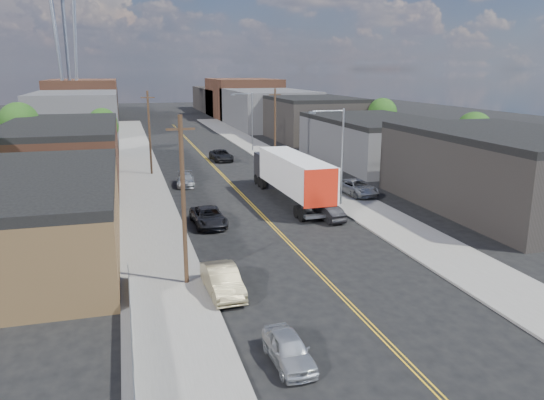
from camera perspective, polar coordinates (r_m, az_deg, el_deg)
ground at (r=81.33m, az=-7.62°, el=4.98°), size 260.00×260.00×0.00m
centerline at (r=66.72m, az=-5.75°, el=3.09°), size 0.32×120.00×0.01m
sidewalk_left at (r=65.77m, az=-13.93°, el=2.66°), size 5.00×140.00×0.15m
sidewalk_right at (r=68.95m, az=2.06°, el=3.57°), size 5.00×140.00×0.15m
warehouse_tan at (r=39.36m, az=-25.05°, el=-1.58°), size 12.00×22.00×5.60m
warehouse_brown at (r=64.58m, az=-21.63°, el=4.79°), size 12.00×26.00×6.60m
industrial_right_a at (r=52.46m, az=23.96°, el=2.96°), size 14.00×22.00×7.10m
industrial_right_b at (r=74.14m, az=11.14°, el=6.37°), size 14.00×24.00×6.10m
industrial_right_c at (r=97.82m, az=4.25°, el=8.79°), size 14.00×22.00×7.60m
skyline_left_a at (r=115.22m, az=-20.30°, el=8.85°), size 16.00×30.00×8.00m
skyline_right_a at (r=119.07m, az=-0.49°, el=9.83°), size 16.00×30.00×8.00m
skyline_left_b at (r=140.05m, az=-19.61°, el=10.06°), size 16.00×26.00×10.00m
skyline_right_b at (r=143.23m, az=-3.18°, el=10.89°), size 16.00×26.00×10.00m
skyline_left_c at (r=160.06m, az=-19.15°, el=9.94°), size 16.00×40.00×7.00m
skyline_right_c at (r=162.86m, az=-4.74°, el=10.69°), size 16.00×40.00×7.00m
streetlight_near at (r=48.93m, az=7.16°, el=5.45°), size 3.39×0.25×9.00m
streetlight_far at (r=82.10m, az=-2.43°, el=8.92°), size 3.39×0.25×9.00m
utility_pole_left_near at (r=30.61m, az=-9.51°, el=-0.05°), size 1.60×0.26×10.00m
utility_pole_left_far at (r=65.06m, az=-13.04°, el=7.11°), size 1.60×0.26×10.00m
utility_pole_right at (r=70.71m, az=0.33°, el=7.98°), size 1.60×0.26×10.00m
chainlink_fence at (r=25.90m, az=-14.89°, el=-13.61°), size 0.05×16.00×1.22m
tree_left_mid at (r=75.96m, az=-25.49°, el=7.31°), size 5.10×5.04×8.37m
tree_left_far at (r=82.00m, az=-17.70°, el=7.74°), size 4.35×4.20×6.97m
tree_right_near at (r=69.68m, az=20.92°, el=6.76°), size 4.60×4.48×7.44m
tree_right_far at (r=89.97m, az=11.81°, el=8.98°), size 4.85×4.76×7.91m
semi_truck at (r=51.42m, az=1.88°, el=2.86°), size 3.34×17.39×4.55m
car_left_a at (r=23.75m, az=1.79°, el=-15.75°), size 1.70×3.97×1.34m
car_left_b at (r=30.39m, az=-5.35°, el=-8.63°), size 1.91×4.96×1.61m
car_left_c at (r=43.45m, az=-6.85°, el=-1.80°), size 2.64×5.40×1.48m
car_left_d at (r=58.76m, az=-9.30°, el=2.18°), size 2.36×4.82×1.35m
car_right_oncoming at (r=44.83m, az=6.14°, el=-1.41°), size 1.75×4.06×1.30m
car_right_lot_a at (r=53.79m, az=9.13°, el=1.35°), size 3.27×5.76×1.52m
car_right_lot_c at (r=60.31m, az=5.29°, el=2.80°), size 2.11×4.43×1.46m
car_ahead_truck at (r=74.35m, az=-5.48°, el=4.80°), size 2.80×5.61×1.53m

